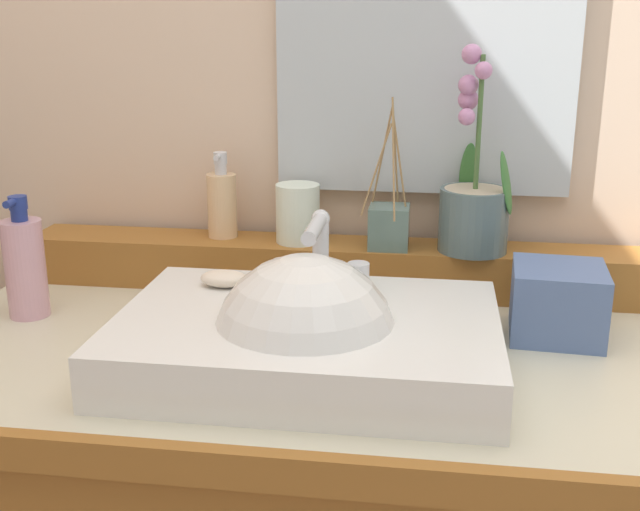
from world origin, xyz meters
name	(u,v)px	position (x,y,z in m)	size (l,w,h in m)	color
back_ledge	(346,266)	(0.00, 0.24, 0.89)	(1.10, 0.11, 0.08)	#985E26
sink_basin	(306,343)	(-0.01, -0.09, 0.89)	(0.50, 0.35, 0.27)	white
soap_bar	(224,279)	(-0.15, 0.02, 0.94)	(0.07, 0.04, 0.02)	beige
potted_plant	(474,205)	(0.21, 0.23, 1.01)	(0.12, 0.13, 0.33)	#4F6466
soap_dispenser	(222,203)	(-0.22, 0.25, 0.99)	(0.05, 0.05, 0.15)	#E2B988
tumbler_cup	(298,213)	(-0.08, 0.24, 0.98)	(0.07, 0.07, 0.10)	silver
reed_diffuser	(389,225)	(0.07, 0.23, 0.97)	(0.08, 0.10, 0.25)	slate
lotion_bottle	(25,266)	(-0.47, 0.04, 0.93)	(0.06, 0.06, 0.19)	#D29CAD
tissue_box	(558,302)	(0.33, 0.08, 0.91)	(0.13, 0.13, 0.10)	#51699B
mirror	(425,54)	(0.12, 0.30, 1.24)	(0.49, 0.02, 0.46)	silver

